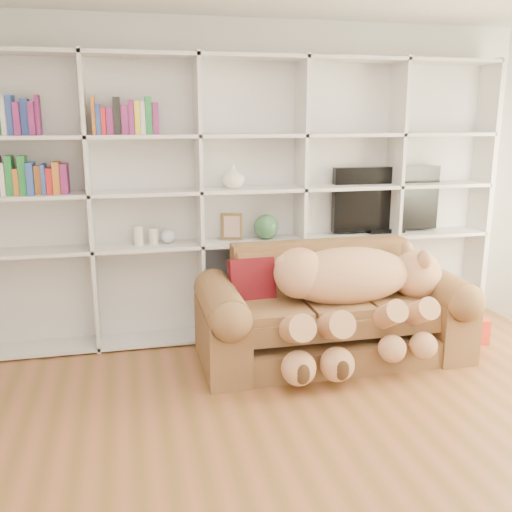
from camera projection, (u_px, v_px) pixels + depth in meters
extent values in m
plane|color=brown|center=(347.00, 492.00, 2.96)|extent=(5.00, 5.00, 0.00)
cube|color=white|center=(246.00, 181.00, 5.01)|extent=(5.00, 0.02, 2.70)
cube|color=silver|center=(247.00, 199.00, 5.01)|extent=(4.40, 0.03, 2.40)
cube|color=silver|center=(90.00, 207.00, 4.57)|extent=(0.03, 0.35, 2.40)
cube|color=silver|center=(199.00, 203.00, 4.76)|extent=(0.03, 0.35, 2.40)
cube|color=silver|center=(300.00, 200.00, 4.96)|extent=(0.03, 0.35, 2.40)
cube|color=silver|center=(393.00, 196.00, 5.15)|extent=(0.03, 0.35, 2.40)
cube|color=silver|center=(480.00, 194.00, 5.34)|extent=(0.03, 0.35, 2.40)
cube|color=silver|center=(251.00, 330.00, 5.14)|extent=(4.40, 0.35, 0.03)
cube|color=silver|center=(251.00, 241.00, 4.94)|extent=(4.40, 0.35, 0.03)
cube|color=silver|center=(251.00, 190.00, 4.84)|extent=(4.40, 0.35, 0.03)
cube|color=silver|center=(251.00, 135.00, 4.73)|extent=(4.40, 0.35, 0.03)
cube|color=silver|center=(250.00, 57.00, 4.58)|extent=(4.40, 0.35, 0.03)
cube|color=brown|center=(332.00, 344.00, 4.62)|extent=(2.02, 0.82, 0.21)
cube|color=brown|center=(334.00, 308.00, 4.52)|extent=(1.50, 0.67, 0.29)
cube|color=brown|center=(319.00, 271.00, 4.84)|extent=(1.50, 0.19, 0.53)
cube|color=brown|center=(222.00, 335.00, 4.38)|extent=(0.31, 0.91, 0.53)
cube|color=brown|center=(434.00, 317.00, 4.78)|extent=(0.31, 0.91, 0.53)
cylinder|color=brown|center=(221.00, 303.00, 4.32)|extent=(0.31, 0.87, 0.31)
cylinder|color=brown|center=(437.00, 287.00, 4.72)|extent=(0.31, 0.87, 0.31)
ellipsoid|color=tan|center=(347.00, 276.00, 4.45)|extent=(1.04, 0.50, 0.45)
sphere|color=tan|center=(299.00, 273.00, 4.36)|extent=(0.39, 0.39, 0.39)
sphere|color=tan|center=(416.00, 274.00, 4.59)|extent=(0.39, 0.39, 0.39)
sphere|color=beige|center=(433.00, 280.00, 4.63)|extent=(0.20, 0.20, 0.20)
sphere|color=#3B2615|center=(441.00, 280.00, 4.65)|extent=(0.06, 0.06, 0.06)
ellipsoid|color=tan|center=(424.00, 259.00, 4.41)|extent=(0.09, 0.15, 0.15)
ellipsoid|color=tan|center=(407.00, 251.00, 4.68)|extent=(0.09, 0.15, 0.15)
sphere|color=tan|center=(284.00, 264.00, 4.31)|extent=(0.13, 0.13, 0.13)
cylinder|color=tan|center=(385.00, 317.00, 4.25)|extent=(0.17, 0.48, 0.35)
cylinder|color=tan|center=(416.00, 314.00, 4.30)|extent=(0.17, 0.48, 0.35)
cylinder|color=tan|center=(293.00, 329.00, 4.10)|extent=(0.20, 0.55, 0.41)
cylinder|color=tan|center=(330.00, 326.00, 4.16)|extent=(0.20, 0.55, 0.41)
sphere|color=tan|center=(393.00, 349.00, 4.15)|extent=(0.21, 0.21, 0.21)
sphere|color=tan|center=(424.00, 346.00, 4.20)|extent=(0.21, 0.21, 0.21)
sphere|color=tan|center=(298.00, 368.00, 4.01)|extent=(0.25, 0.25, 0.25)
sphere|color=tan|center=(337.00, 364.00, 4.07)|extent=(0.25, 0.25, 0.25)
cube|color=#611013|center=(252.00, 281.00, 4.53)|extent=(0.37, 0.22, 0.38)
cube|color=red|center=(469.00, 329.00, 4.96)|extent=(0.30, 0.29, 0.21)
cube|color=black|center=(386.00, 199.00, 5.19)|extent=(1.02, 0.08, 0.58)
cube|color=black|center=(384.00, 230.00, 5.26)|extent=(0.34, 0.18, 0.04)
cube|color=brown|center=(232.00, 226.00, 4.87)|extent=(0.18, 0.06, 0.23)
sphere|color=#2D5935|center=(266.00, 227.00, 4.94)|extent=(0.22, 0.22, 0.22)
cylinder|color=beige|center=(139.00, 235.00, 4.71)|extent=(0.08, 0.08, 0.16)
cylinder|color=beige|center=(154.00, 236.00, 4.74)|extent=(0.09, 0.09, 0.13)
sphere|color=silver|center=(168.00, 236.00, 4.77)|extent=(0.12, 0.12, 0.12)
imported|color=white|center=(233.00, 177.00, 4.78)|extent=(0.22, 0.22, 0.20)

